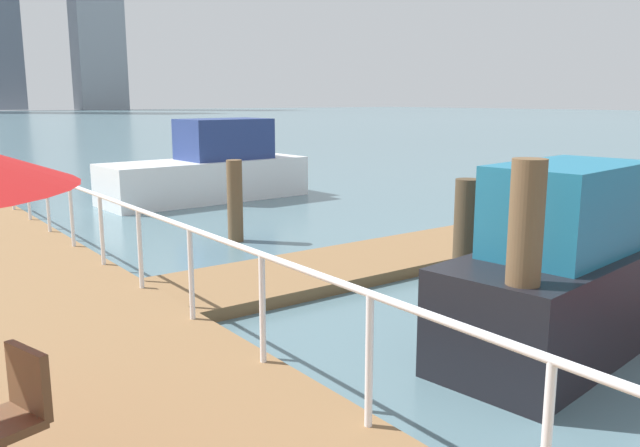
% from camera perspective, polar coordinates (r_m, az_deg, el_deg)
% --- Properties ---
extents(ground_plane, '(300.00, 300.00, 0.00)m').
position_cam_1_polar(ground_plane, '(19.71, -18.08, 2.11)').
color(ground_plane, slate).
extents(floating_dock, '(10.80, 2.00, 0.18)m').
position_cam_1_polar(floating_dock, '(11.82, 7.63, -2.65)').
color(floating_dock, olive).
rests_on(floating_dock, ground_plane).
extents(boardwalk_railing, '(0.06, 25.88, 1.08)m').
position_cam_1_polar(boardwalk_railing, '(6.65, -8.60, -3.33)').
color(boardwalk_railing, white).
rests_on(boardwalk_railing, boardwalk).
extents(dock_piling_0, '(0.31, 0.31, 1.66)m').
position_cam_1_polar(dock_piling_0, '(13.11, -7.53, 1.99)').
color(dock_piling_0, brown).
rests_on(dock_piling_0, ground_plane).
extents(dock_piling_1, '(0.35, 0.35, 1.75)m').
position_cam_1_polar(dock_piling_1, '(9.45, 12.74, -1.41)').
color(dock_piling_1, '#473826').
rests_on(dock_piling_1, ground_plane).
extents(dock_piling_2, '(0.32, 0.32, 2.33)m').
position_cam_1_polar(dock_piling_2, '(6.30, 17.46, -5.13)').
color(dock_piling_2, brown).
rests_on(dock_piling_2, ground_plane).
extents(moored_boat_1, '(5.28, 2.07, 2.16)m').
position_cam_1_polar(moored_boat_1, '(8.40, 22.55, -4.01)').
color(moored_boat_1, black).
rests_on(moored_boat_1, ground_plane).
extents(moored_boat_2, '(5.94, 2.23, 2.29)m').
position_cam_1_polar(moored_boat_2, '(18.74, -9.65, 4.72)').
color(moored_boat_2, white).
rests_on(moored_boat_2, ground_plane).
extents(cafe_chair_0, '(0.57, 0.55, 0.90)m').
position_cam_1_polar(cafe_chair_0, '(4.67, -25.57, -14.60)').
color(cafe_chair_0, brown).
rests_on(cafe_chair_0, boardwalk).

